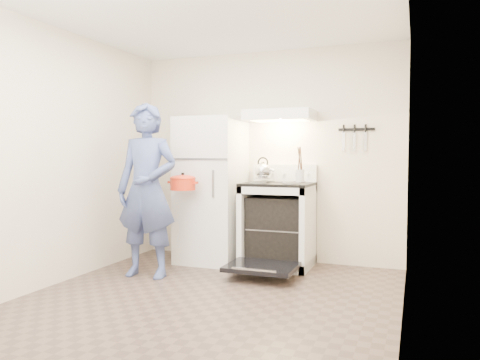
% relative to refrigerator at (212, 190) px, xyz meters
% --- Properties ---
extents(floor, '(3.60, 3.60, 0.00)m').
position_rel_refrigerator_xyz_m(floor, '(0.58, -1.45, -0.85)').
color(floor, brown).
rests_on(floor, ground).
extents(back_wall, '(3.20, 0.02, 2.50)m').
position_rel_refrigerator_xyz_m(back_wall, '(0.58, 0.35, 0.40)').
color(back_wall, beige).
rests_on(back_wall, ground).
extents(refrigerator, '(0.70, 0.70, 1.70)m').
position_rel_refrigerator_xyz_m(refrigerator, '(0.00, 0.00, 0.00)').
color(refrigerator, white).
rests_on(refrigerator, floor).
extents(stove_body, '(0.76, 0.65, 0.92)m').
position_rel_refrigerator_xyz_m(stove_body, '(0.81, 0.02, -0.39)').
color(stove_body, white).
rests_on(stove_body, floor).
extents(cooktop, '(0.76, 0.65, 0.03)m').
position_rel_refrigerator_xyz_m(cooktop, '(0.81, 0.02, 0.09)').
color(cooktop, black).
rests_on(cooktop, stove_body).
extents(backsplash, '(0.76, 0.07, 0.20)m').
position_rel_refrigerator_xyz_m(backsplash, '(0.81, 0.31, 0.20)').
color(backsplash, white).
rests_on(backsplash, cooktop).
extents(oven_door, '(0.70, 0.54, 0.04)m').
position_rel_refrigerator_xyz_m(oven_door, '(0.81, -0.57, -0.72)').
color(oven_door, black).
rests_on(oven_door, floor).
extents(oven_rack, '(0.60, 0.52, 0.01)m').
position_rel_refrigerator_xyz_m(oven_rack, '(0.81, 0.02, -0.41)').
color(oven_rack, slate).
rests_on(oven_rack, stove_body).
extents(range_hood, '(0.76, 0.50, 0.12)m').
position_rel_refrigerator_xyz_m(range_hood, '(0.81, 0.10, 0.86)').
color(range_hood, white).
rests_on(range_hood, back_wall).
extents(knife_strip, '(0.40, 0.02, 0.03)m').
position_rel_refrigerator_xyz_m(knife_strip, '(1.63, 0.33, 0.70)').
color(knife_strip, black).
rests_on(knife_strip, back_wall).
extents(pizza_stone, '(0.36, 0.36, 0.02)m').
position_rel_refrigerator_xyz_m(pizza_stone, '(0.74, 0.06, -0.40)').
color(pizza_stone, '#88664E').
rests_on(pizza_stone, oven_rack).
extents(tea_kettle, '(0.24, 0.20, 0.29)m').
position_rel_refrigerator_xyz_m(tea_kettle, '(0.61, 0.09, 0.24)').
color(tea_kettle, '#B6B7BB').
rests_on(tea_kettle, cooktop).
extents(utensil_jar, '(0.12, 0.12, 0.13)m').
position_rel_refrigerator_xyz_m(utensil_jar, '(1.12, -0.24, 0.20)').
color(utensil_jar, silver).
rests_on(utensil_jar, cooktop).
extents(person, '(0.69, 0.48, 1.80)m').
position_rel_refrigerator_xyz_m(person, '(-0.34, -0.87, 0.05)').
color(person, navy).
rests_on(person, floor).
extents(dutch_oven, '(0.35, 0.28, 0.23)m').
position_rel_refrigerator_xyz_m(dutch_oven, '(-0.10, -0.54, 0.10)').
color(dutch_oven, red).
rests_on(dutch_oven, person).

